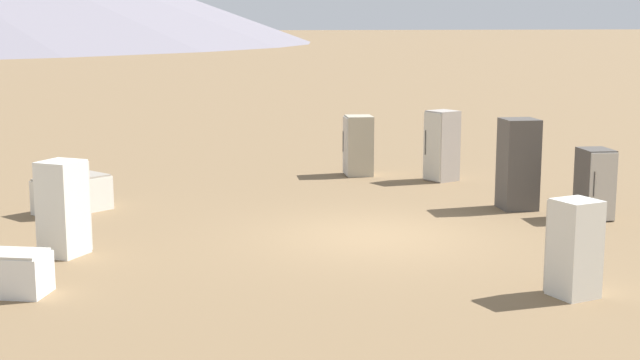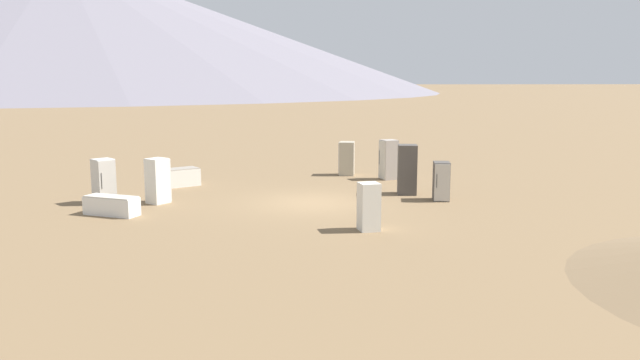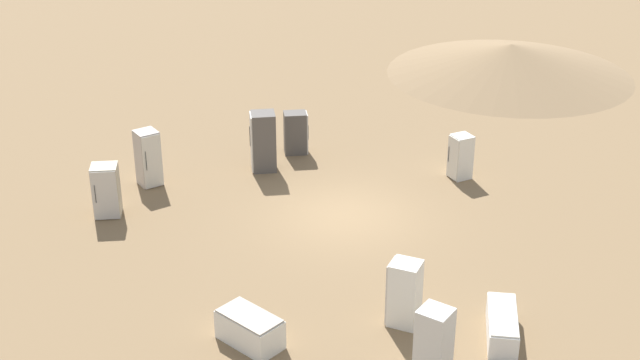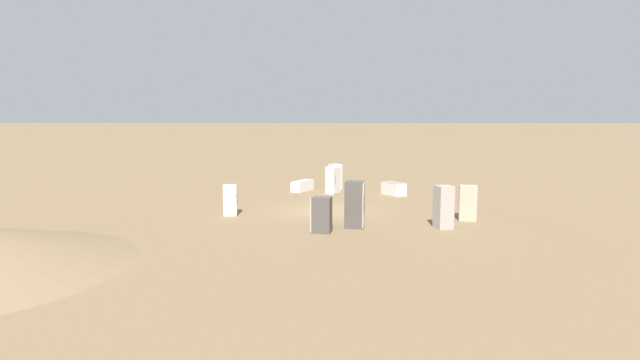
# 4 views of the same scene
# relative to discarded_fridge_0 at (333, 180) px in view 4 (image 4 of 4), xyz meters

# --- Properties ---
(ground_plane) EXTENTS (1000.00, 1000.00, 0.00)m
(ground_plane) POSITION_rel_discarded_fridge_0_xyz_m (-5.56, 0.30, -0.81)
(ground_plane) COLOR brown
(discarded_fridge_0) EXTENTS (0.93, 0.94, 1.63)m
(discarded_fridge_0) POSITION_rel_discarded_fridge_0_xyz_m (0.00, 0.00, 0.00)
(discarded_fridge_0) COLOR silver
(discarded_fridge_0) RESTS_ON ground_plane
(discarded_fridge_1) EXTENTS (0.82, 0.85, 1.55)m
(discarded_fridge_1) POSITION_rel_discarded_fridge_0_xyz_m (-7.49, -6.25, -0.04)
(discarded_fridge_1) COLOR #B2A88E
(discarded_fridge_1) RESTS_ON ground_plane
(discarded_fridge_2) EXTENTS (0.93, 0.93, 1.61)m
(discarded_fridge_2) POSITION_rel_discarded_fridge_0_xyz_m (1.93, -0.06, -0.01)
(discarded_fridge_2) COLOR silver
(discarded_fridge_2) RESTS_ON ground_plane
(discarded_fridge_3) EXTENTS (1.70, 1.47, 0.75)m
(discarded_fridge_3) POSITION_rel_discarded_fridge_0_xyz_m (-0.22, -3.61, -0.44)
(discarded_fridge_3) COLOR silver
(discarded_fridge_3) RESTS_ON ground_plane
(discarded_fridge_4) EXTENTS (0.67, 0.71, 1.43)m
(discarded_fridge_4) POSITION_rel_discarded_fridge_0_xyz_m (-7.01, 4.57, -0.10)
(discarded_fridge_4) COLOR silver
(discarded_fridge_4) RESTS_ON ground_plane
(discarded_fridge_5) EXTENTS (0.82, 0.87, 1.93)m
(discarded_fridge_5) POSITION_rel_discarded_fridge_0_xyz_m (-9.33, -1.22, 0.15)
(discarded_fridge_5) COLOR #4C4742
(discarded_fridge_5) RESTS_ON ground_plane
(discarded_fridge_6) EXTENTS (0.69, 0.85, 1.42)m
(discarded_fridge_6) POSITION_rel_discarded_fridge_0_xyz_m (-10.34, 0.12, -0.10)
(discarded_fridge_6) COLOR #4C4742
(discarded_fridge_6) RESTS_ON ground_plane
(discarded_fridge_7) EXTENTS (1.94, 1.35, 0.64)m
(discarded_fridge_7) POSITION_rel_discarded_fridge_0_xyz_m (1.16, 1.96, -0.50)
(discarded_fridge_7) COLOR white
(discarded_fridge_7) RESTS_ON ground_plane
(discarded_fridge_8) EXTENTS (0.84, 0.80, 1.77)m
(discarded_fridge_8) POSITION_rel_discarded_fridge_0_xyz_m (-9.23, -4.85, 0.07)
(discarded_fridge_8) COLOR #A89E93
(discarded_fridge_8) RESTS_ON ground_plane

